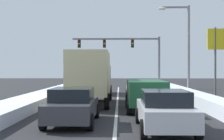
{
  "coord_description": "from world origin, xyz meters",
  "views": [
    {
      "loc": [
        0.18,
        -5.8,
        2.3
      ],
      "look_at": [
        -0.62,
        26.43,
        2.2
      ],
      "focal_mm": 51.16,
      "sensor_mm": 36.0,
      "label": 1
    }
  ],
  "objects_px": {
    "suv_green_right_lane_second": "(146,92)",
    "traffic_light_gantry": "(128,49)",
    "sedan_silver_right_lane_nearest": "(164,110)",
    "suv_red_center_lane_third": "(99,83)",
    "sedan_charcoal_center_lane_nearest": "(73,106)",
    "box_truck_center_lane_second": "(91,75)",
    "street_lamp_right_mid": "(184,42)",
    "sedan_white_right_lane_third": "(140,90)"
  },
  "relations": [
    {
      "from": "sedan_silver_right_lane_nearest",
      "to": "traffic_light_gantry",
      "type": "distance_m",
      "value": 26.9
    },
    {
      "from": "box_truck_center_lane_second",
      "to": "street_lamp_right_mid",
      "type": "distance_m",
      "value": 10.23
    },
    {
      "from": "suv_green_right_lane_second",
      "to": "traffic_light_gantry",
      "type": "distance_m",
      "value": 21.19
    },
    {
      "from": "suv_red_center_lane_third",
      "to": "traffic_light_gantry",
      "type": "xyz_separation_m",
      "value": [
        2.88,
        9.26,
        3.71
      ]
    },
    {
      "from": "suv_green_right_lane_second",
      "to": "sedan_charcoal_center_lane_nearest",
      "type": "xyz_separation_m",
      "value": [
        -3.4,
        -4.32,
        -0.25
      ]
    },
    {
      "from": "sedan_white_right_lane_third",
      "to": "sedan_silver_right_lane_nearest",
      "type": "bearing_deg",
      "value": -88.92
    },
    {
      "from": "sedan_charcoal_center_lane_nearest",
      "to": "traffic_light_gantry",
      "type": "bearing_deg",
      "value": 83.23
    },
    {
      "from": "suv_red_center_lane_third",
      "to": "traffic_light_gantry",
      "type": "distance_m",
      "value": 10.38
    },
    {
      "from": "sedan_silver_right_lane_nearest",
      "to": "sedan_charcoal_center_lane_nearest",
      "type": "bearing_deg",
      "value": 158.7
    },
    {
      "from": "suv_green_right_lane_second",
      "to": "sedan_white_right_lane_third",
      "type": "height_order",
      "value": "suv_green_right_lane_second"
    },
    {
      "from": "sedan_silver_right_lane_nearest",
      "to": "sedan_white_right_lane_third",
      "type": "xyz_separation_m",
      "value": [
        -0.22,
        11.54,
        0.0
      ]
    },
    {
      "from": "sedan_white_right_lane_third",
      "to": "box_truck_center_lane_second",
      "type": "xyz_separation_m",
      "value": [
        -3.32,
        -3.01,
        1.14
      ]
    },
    {
      "from": "sedan_charcoal_center_lane_nearest",
      "to": "box_truck_center_lane_second",
      "type": "distance_m",
      "value": 7.2
    },
    {
      "from": "suv_red_center_lane_third",
      "to": "traffic_light_gantry",
      "type": "bearing_deg",
      "value": 72.71
    },
    {
      "from": "box_truck_center_lane_second",
      "to": "suv_red_center_lane_third",
      "type": "bearing_deg",
      "value": 90.07
    },
    {
      "from": "sedan_charcoal_center_lane_nearest",
      "to": "traffic_light_gantry",
      "type": "distance_m",
      "value": 25.66
    },
    {
      "from": "suv_red_center_lane_third",
      "to": "street_lamp_right_mid",
      "type": "relative_size",
      "value": 0.64
    },
    {
      "from": "sedan_silver_right_lane_nearest",
      "to": "box_truck_center_lane_second",
      "type": "height_order",
      "value": "box_truck_center_lane_second"
    },
    {
      "from": "sedan_silver_right_lane_nearest",
      "to": "sedan_white_right_lane_third",
      "type": "distance_m",
      "value": 11.54
    },
    {
      "from": "sedan_white_right_lane_third",
      "to": "traffic_light_gantry",
      "type": "relative_size",
      "value": 0.42
    },
    {
      "from": "sedan_silver_right_lane_nearest",
      "to": "sedan_charcoal_center_lane_nearest",
      "type": "relative_size",
      "value": 1.0
    },
    {
      "from": "sedan_white_right_lane_third",
      "to": "box_truck_center_lane_second",
      "type": "distance_m",
      "value": 4.62
    },
    {
      "from": "sedan_white_right_lane_third",
      "to": "suv_red_center_lane_third",
      "type": "bearing_deg",
      "value": 119.85
    },
    {
      "from": "sedan_white_right_lane_third",
      "to": "box_truck_center_lane_second",
      "type": "bearing_deg",
      "value": -137.81
    },
    {
      "from": "traffic_light_gantry",
      "to": "street_lamp_right_mid",
      "type": "xyz_separation_m",
      "value": [
        4.43,
        -11.45,
        -0.09
      ]
    },
    {
      "from": "traffic_light_gantry",
      "to": "street_lamp_right_mid",
      "type": "distance_m",
      "value": 12.28
    },
    {
      "from": "sedan_white_right_lane_third",
      "to": "traffic_light_gantry",
      "type": "distance_m",
      "value": 15.58
    },
    {
      "from": "sedan_charcoal_center_lane_nearest",
      "to": "traffic_light_gantry",
      "type": "height_order",
      "value": "traffic_light_gantry"
    },
    {
      "from": "box_truck_center_lane_second",
      "to": "traffic_light_gantry",
      "type": "relative_size",
      "value": 0.68
    },
    {
      "from": "traffic_light_gantry",
      "to": "street_lamp_right_mid",
      "type": "relative_size",
      "value": 1.38
    },
    {
      "from": "sedan_silver_right_lane_nearest",
      "to": "box_truck_center_lane_second",
      "type": "xyz_separation_m",
      "value": [
        -3.54,
        8.53,
        1.14
      ]
    },
    {
      "from": "suv_red_center_lane_third",
      "to": "sedan_silver_right_lane_nearest",
      "type": "bearing_deg",
      "value": -78.44
    },
    {
      "from": "suv_green_right_lane_second",
      "to": "traffic_light_gantry",
      "type": "relative_size",
      "value": 0.46
    },
    {
      "from": "sedan_white_right_lane_third",
      "to": "street_lamp_right_mid",
      "type": "distance_m",
      "value": 6.62
    },
    {
      "from": "suv_red_center_lane_third",
      "to": "traffic_light_gantry",
      "type": "height_order",
      "value": "traffic_light_gantry"
    },
    {
      "from": "suv_green_right_lane_second",
      "to": "suv_red_center_lane_third",
      "type": "bearing_deg",
      "value": 105.88
    },
    {
      "from": "box_truck_center_lane_second",
      "to": "suv_red_center_lane_third",
      "type": "relative_size",
      "value": 1.47
    },
    {
      "from": "suv_red_center_lane_third",
      "to": "sedan_white_right_lane_third",
      "type": "bearing_deg",
      "value": -60.15
    },
    {
      "from": "street_lamp_right_mid",
      "to": "box_truck_center_lane_second",
      "type": "bearing_deg",
      "value": -137.82
    },
    {
      "from": "sedan_white_right_lane_third",
      "to": "street_lamp_right_mid",
      "type": "xyz_separation_m",
      "value": [
        3.99,
        3.61,
        3.87
      ]
    },
    {
      "from": "sedan_white_right_lane_third",
      "to": "box_truck_center_lane_second",
      "type": "relative_size",
      "value": 0.62
    },
    {
      "from": "sedan_silver_right_lane_nearest",
      "to": "traffic_light_gantry",
      "type": "bearing_deg",
      "value": 91.43
    }
  ]
}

